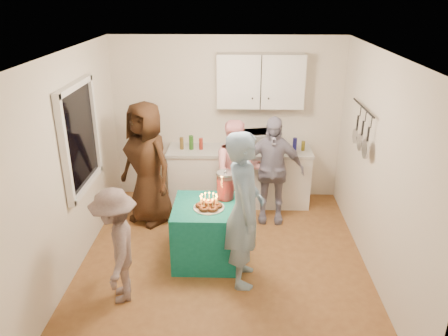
{
  "coord_description": "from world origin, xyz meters",
  "views": [
    {
      "loc": [
        0.16,
        -4.7,
        3.24
      ],
      "look_at": [
        0.0,
        0.35,
        1.15
      ],
      "focal_mm": 35.0,
      "sensor_mm": 36.0,
      "label": 1
    }
  ],
  "objects_px": {
    "punch_jar": "(225,186)",
    "counter": "(239,177)",
    "microwave": "(259,141)",
    "woman_back_left": "(147,164)",
    "man_birthday": "(244,210)",
    "child_near_left": "(117,246)",
    "woman_back_center": "(237,171)",
    "party_table": "(208,232)",
    "woman_back_right": "(271,170)"
  },
  "relations": [
    {
      "from": "counter",
      "to": "child_near_left",
      "type": "xyz_separation_m",
      "value": [
        -1.32,
        -2.42,
        0.24
      ]
    },
    {
      "from": "microwave",
      "to": "woman_back_right",
      "type": "distance_m",
      "value": 0.65
    },
    {
      "from": "counter",
      "to": "punch_jar",
      "type": "xyz_separation_m",
      "value": [
        -0.18,
        -1.42,
        0.5
      ]
    },
    {
      "from": "microwave",
      "to": "party_table",
      "type": "bearing_deg",
      "value": -124.71
    },
    {
      "from": "counter",
      "to": "woman_back_center",
      "type": "height_order",
      "value": "woman_back_center"
    },
    {
      "from": "man_birthday",
      "to": "woman_back_left",
      "type": "xyz_separation_m",
      "value": [
        -1.38,
        1.41,
        -0.02
      ]
    },
    {
      "from": "punch_jar",
      "to": "man_birthday",
      "type": "relative_size",
      "value": 0.18
    },
    {
      "from": "counter",
      "to": "woman_back_right",
      "type": "bearing_deg",
      "value": -51.24
    },
    {
      "from": "microwave",
      "to": "woman_back_center",
      "type": "distance_m",
      "value": 0.7
    },
    {
      "from": "microwave",
      "to": "man_birthday",
      "type": "relative_size",
      "value": 0.29
    },
    {
      "from": "man_birthday",
      "to": "child_near_left",
      "type": "distance_m",
      "value": 1.45
    },
    {
      "from": "party_table",
      "to": "woman_back_center",
      "type": "height_order",
      "value": "woman_back_center"
    },
    {
      "from": "counter",
      "to": "punch_jar",
      "type": "bearing_deg",
      "value": -97.26
    },
    {
      "from": "party_table",
      "to": "punch_jar",
      "type": "distance_m",
      "value": 0.62
    },
    {
      "from": "woman_back_right",
      "to": "counter",
      "type": "bearing_deg",
      "value": 132.71
    },
    {
      "from": "punch_jar",
      "to": "woman_back_center",
      "type": "height_order",
      "value": "woman_back_center"
    },
    {
      "from": "man_birthday",
      "to": "counter",
      "type": "bearing_deg",
      "value": -0.22
    },
    {
      "from": "party_table",
      "to": "child_near_left",
      "type": "relative_size",
      "value": 0.64
    },
    {
      "from": "microwave",
      "to": "child_near_left",
      "type": "xyz_separation_m",
      "value": [
        -1.63,
        -2.42,
        -0.39
      ]
    },
    {
      "from": "punch_jar",
      "to": "woman_back_left",
      "type": "height_order",
      "value": "woman_back_left"
    },
    {
      "from": "counter",
      "to": "child_near_left",
      "type": "relative_size",
      "value": 1.65
    },
    {
      "from": "microwave",
      "to": "woman_back_left",
      "type": "xyz_separation_m",
      "value": [
        -1.63,
        -0.64,
        -0.15
      ]
    },
    {
      "from": "punch_jar",
      "to": "counter",
      "type": "bearing_deg",
      "value": 82.74
    },
    {
      "from": "microwave",
      "to": "woman_back_left",
      "type": "height_order",
      "value": "woman_back_left"
    },
    {
      "from": "counter",
      "to": "woman_back_right",
      "type": "height_order",
      "value": "woman_back_right"
    },
    {
      "from": "counter",
      "to": "woman_back_right",
      "type": "distance_m",
      "value": 0.82
    },
    {
      "from": "woman_back_right",
      "to": "microwave",
      "type": "bearing_deg",
      "value": 109.46
    },
    {
      "from": "punch_jar",
      "to": "child_near_left",
      "type": "distance_m",
      "value": 1.54
    },
    {
      "from": "counter",
      "to": "punch_jar",
      "type": "relative_size",
      "value": 6.47
    },
    {
      "from": "woman_back_center",
      "to": "child_near_left",
      "type": "bearing_deg",
      "value": -138.29
    },
    {
      "from": "microwave",
      "to": "man_birthday",
      "type": "xyz_separation_m",
      "value": [
        -0.25,
        -2.05,
        -0.13
      ]
    },
    {
      "from": "microwave",
      "to": "woman_back_right",
      "type": "bearing_deg",
      "value": -86.04
    },
    {
      "from": "counter",
      "to": "microwave",
      "type": "relative_size",
      "value": 4.16
    },
    {
      "from": "woman_back_center",
      "to": "woman_back_right",
      "type": "bearing_deg",
      "value": -18.18
    },
    {
      "from": "counter",
      "to": "woman_back_left",
      "type": "distance_m",
      "value": 1.55
    },
    {
      "from": "punch_jar",
      "to": "woman_back_center",
      "type": "relative_size",
      "value": 0.22
    },
    {
      "from": "child_near_left",
      "to": "microwave",
      "type": "bearing_deg",
      "value": 134.01
    },
    {
      "from": "counter",
      "to": "man_birthday",
      "type": "height_order",
      "value": "man_birthday"
    },
    {
      "from": "woman_back_left",
      "to": "party_table",
      "type": "bearing_deg",
      "value": -11.55
    },
    {
      "from": "microwave",
      "to": "counter",
      "type": "bearing_deg",
      "value": 168.45
    },
    {
      "from": "punch_jar",
      "to": "woman_back_left",
      "type": "bearing_deg",
      "value": 145.71
    },
    {
      "from": "man_birthday",
      "to": "microwave",
      "type": "bearing_deg",
      "value": -8.59
    },
    {
      "from": "party_table",
      "to": "woman_back_center",
      "type": "relative_size",
      "value": 0.56
    },
    {
      "from": "woman_back_left",
      "to": "woman_back_center",
      "type": "relative_size",
      "value": 1.19
    },
    {
      "from": "man_birthday",
      "to": "woman_back_center",
      "type": "xyz_separation_m",
      "value": [
        -0.08,
        1.51,
        -0.16
      ]
    },
    {
      "from": "microwave",
      "to": "woman_back_left",
      "type": "relative_size",
      "value": 0.29
    },
    {
      "from": "counter",
      "to": "child_near_left",
      "type": "distance_m",
      "value": 2.77
    },
    {
      "from": "party_table",
      "to": "woman_back_left",
      "type": "distance_m",
      "value": 1.46
    },
    {
      "from": "punch_jar",
      "to": "woman_back_left",
      "type": "xyz_separation_m",
      "value": [
        -1.15,
        0.78,
        -0.02
      ]
    },
    {
      "from": "punch_jar",
      "to": "woman_back_right",
      "type": "xyz_separation_m",
      "value": [
        0.64,
        0.85,
        -0.13
      ]
    }
  ]
}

